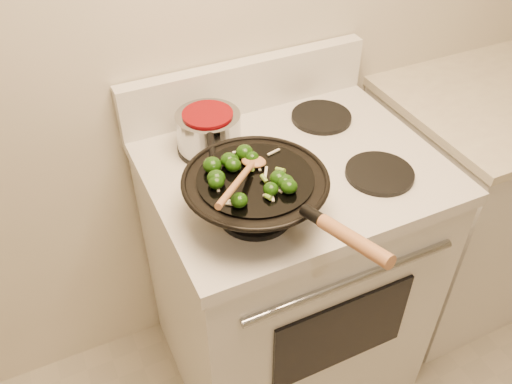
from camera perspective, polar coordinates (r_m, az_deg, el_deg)
name	(u,v)px	position (r m, az deg, el deg)	size (l,w,h in m)	color
stove	(286,271)	(1.78, 3.13, -8.30)	(0.78, 0.67, 1.08)	white
counter_unit	(486,194)	(2.26, 23.04, -0.21)	(0.85, 0.62, 0.91)	white
wok	(257,194)	(1.26, 0.06, -0.19)	(0.34, 0.56, 0.18)	black
stirfry	(245,173)	(1.22, -1.20, 2.04)	(0.21, 0.20, 0.04)	#143808
wooden_spoon	(245,173)	(1.20, -1.20, 2.01)	(0.20, 0.22, 0.08)	#A66B41
saucepan	(209,130)	(1.48, -5.01, 6.53)	(0.18, 0.28, 0.10)	#979A9F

